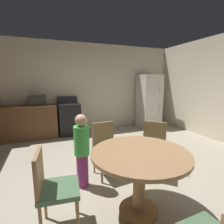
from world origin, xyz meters
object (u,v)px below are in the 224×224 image
dining_table (140,165)px  chair_northeast (153,145)px  chair_north (106,145)px  person_child (82,149)px  refrigerator (149,101)px  oven_range (69,118)px  chair_west (52,186)px  microwave (37,101)px

dining_table → chair_northeast: (0.66, 0.69, -0.10)m
chair_north → person_child: person_child is taller
refrigerator → chair_north: bearing=-134.6°
refrigerator → dining_table: (-2.33, -3.39, -0.28)m
oven_range → chair_west: size_ratio=1.26×
chair_northeast → chair_north: 0.79m
refrigerator → person_child: (-2.84, -2.64, -0.30)m
refrigerator → dining_table: size_ratio=1.57×
chair_north → person_child: size_ratio=0.80×
chair_northeast → chair_north: same height
refrigerator → microwave: 3.50m
dining_table → chair_west: chair_west is taller
chair_west → oven_range: bearing=86.2°
microwave → dining_table: bearing=-71.2°
oven_range → refrigerator: (2.68, -0.05, 0.41)m
microwave → chair_northeast: 3.35m
dining_table → oven_range: bearing=95.8°
microwave → chair_northeast: microwave is taller
oven_range → microwave: size_ratio=2.50×
oven_range → chair_west: oven_range is taller
dining_table → chair_north: (-0.08, 0.95, -0.10)m
oven_range → person_child: oven_range is taller
oven_range → refrigerator: refrigerator is taller
oven_range → chair_northeast: 2.93m
dining_table → person_child: size_ratio=1.03×
chair_northeast → chair_north: (-0.74, 0.26, 0.00)m
refrigerator → dining_table: refrigerator is taller
oven_range → refrigerator: 2.71m
refrigerator → oven_range: bearing=178.9°
refrigerator → dining_table: 4.12m
dining_table → person_child: (-0.52, 0.75, -0.02)m
person_child → chair_northeast: bearing=52.7°
oven_range → refrigerator: bearing=-1.1°
dining_table → chair_north: chair_north is taller
refrigerator → microwave: size_ratio=4.00×
dining_table → chair_northeast: bearing=46.4°
refrigerator → chair_north: refrigerator is taller
microwave → dining_table: microwave is taller
dining_table → chair_west: size_ratio=1.28×
refrigerator → dining_table: bearing=-124.4°
oven_range → microwave: microwave is taller
dining_table → chair_north: 0.96m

